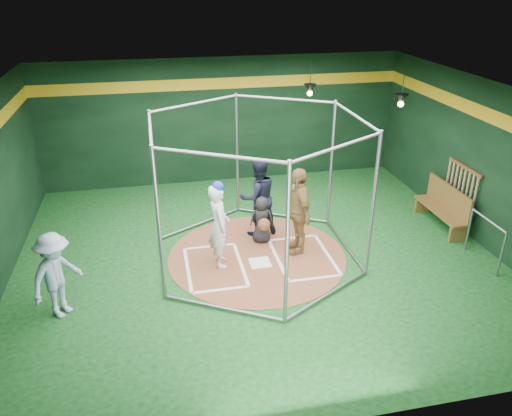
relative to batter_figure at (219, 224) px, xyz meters
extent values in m
cube|color=#0D3C13|center=(0.81, 0.14, -0.94)|extent=(10.00, 9.00, 0.02)
cube|color=black|center=(0.81, 0.14, 2.57)|extent=(10.00, 9.00, 0.02)
cube|color=black|center=(0.81, 4.64, 0.82)|extent=(10.00, 0.10, 3.50)
cube|color=black|center=(0.81, -4.36, 0.82)|extent=(10.00, 0.10, 3.50)
cube|color=black|center=(5.81, 0.14, 0.82)|extent=(0.10, 9.00, 3.50)
cube|color=gold|center=(0.81, 4.61, 1.87)|extent=(10.00, 0.01, 0.30)
cube|color=gold|center=(5.78, 0.14, 1.87)|extent=(0.01, 9.00, 0.30)
cylinder|color=brown|center=(0.81, 0.14, -0.92)|extent=(3.80, 3.80, 0.01)
cube|color=white|center=(0.81, -0.16, -0.91)|extent=(0.43, 0.43, 0.01)
cube|color=white|center=(-0.14, 0.74, -0.91)|extent=(1.10, 0.07, 0.01)
cube|color=white|center=(-0.14, -0.96, -0.91)|extent=(1.10, 0.07, 0.01)
cube|color=white|center=(-0.69, -0.11, -0.91)|extent=(0.07, 1.70, 0.01)
cube|color=white|center=(0.41, -0.11, -0.91)|extent=(0.07, 1.70, 0.01)
cube|color=white|center=(1.76, 0.74, -0.91)|extent=(1.10, 0.07, 0.01)
cube|color=white|center=(1.76, -0.96, -0.91)|extent=(1.10, 0.07, 0.01)
cube|color=white|center=(1.21, -0.11, -0.91)|extent=(0.07, 1.70, 0.01)
cube|color=white|center=(2.31, -0.11, -0.91)|extent=(0.07, 1.70, 0.01)
cylinder|color=gray|center=(2.80, 1.29, 0.57)|extent=(0.07, 0.07, 3.00)
cylinder|color=gray|center=(0.81, 2.44, 0.57)|extent=(0.07, 0.07, 3.00)
cylinder|color=gray|center=(-1.18, 1.29, 0.57)|extent=(0.07, 0.07, 3.00)
cylinder|color=gray|center=(-1.18, -1.01, 0.57)|extent=(0.07, 0.07, 3.00)
cylinder|color=gray|center=(0.81, -2.16, 0.57)|extent=(0.07, 0.07, 3.00)
cylinder|color=gray|center=(2.80, -1.01, 0.57)|extent=(0.07, 0.07, 3.00)
cylinder|color=gray|center=(1.81, 1.86, 2.02)|extent=(2.02, 1.20, 0.06)
cylinder|color=gray|center=(1.81, 1.86, -0.88)|extent=(2.02, 1.20, 0.06)
cylinder|color=gray|center=(-0.18, 1.86, 2.02)|extent=(2.02, 1.20, 0.06)
cylinder|color=gray|center=(-0.18, 1.86, -0.88)|extent=(2.02, 1.20, 0.06)
cylinder|color=gray|center=(-1.18, 0.14, 2.02)|extent=(0.06, 2.30, 0.06)
cylinder|color=gray|center=(-1.18, 0.14, -0.88)|extent=(0.06, 2.30, 0.06)
cylinder|color=gray|center=(-0.18, -1.59, 2.02)|extent=(2.02, 1.20, 0.06)
cylinder|color=gray|center=(-0.18, -1.59, -0.88)|extent=(2.02, 1.20, 0.06)
cylinder|color=gray|center=(1.81, -1.59, 2.02)|extent=(2.02, 1.20, 0.06)
cylinder|color=gray|center=(1.81, -1.59, -0.88)|extent=(2.02, 1.20, 0.06)
cylinder|color=gray|center=(2.80, 0.14, 2.02)|extent=(0.06, 2.30, 0.06)
cylinder|color=gray|center=(2.80, 0.14, -0.88)|extent=(0.06, 2.30, 0.06)
cube|color=brown|center=(5.75, 0.54, 0.57)|extent=(0.05, 1.25, 0.08)
cube|color=brown|center=(5.75, 0.54, -0.33)|extent=(0.05, 1.25, 0.08)
cylinder|color=#A58157|center=(5.73, -0.01, 0.12)|extent=(0.06, 0.06, 0.85)
cylinder|color=#A58157|center=(5.73, 0.15, 0.12)|extent=(0.06, 0.06, 0.85)
cylinder|color=#A58157|center=(5.73, 0.30, 0.12)|extent=(0.06, 0.06, 0.85)
cylinder|color=#A58157|center=(5.73, 0.46, 0.12)|extent=(0.06, 0.06, 0.85)
cylinder|color=#A58157|center=(5.73, 0.62, 0.12)|extent=(0.06, 0.06, 0.85)
cylinder|color=#A58157|center=(5.73, 0.77, 0.12)|extent=(0.06, 0.06, 0.85)
cylinder|color=#A58157|center=(5.73, 0.93, 0.12)|extent=(0.06, 0.06, 0.85)
cylinder|color=#A58157|center=(5.73, 1.09, 0.12)|extent=(0.06, 0.06, 0.85)
cone|color=black|center=(3.01, 3.74, 1.82)|extent=(0.34, 0.34, 0.22)
sphere|color=#FFD899|center=(3.01, 3.74, 1.69)|extent=(0.14, 0.14, 0.14)
cylinder|color=black|center=(3.01, 3.74, 2.17)|extent=(0.02, 0.02, 0.70)
cone|color=black|center=(4.81, 2.14, 1.82)|extent=(0.34, 0.34, 0.22)
sphere|color=#FFD899|center=(4.81, 2.14, 1.69)|extent=(0.14, 0.14, 0.14)
cylinder|color=black|center=(4.81, 2.14, 2.17)|extent=(0.02, 0.02, 0.70)
imported|color=white|center=(0.00, 0.00, -0.03)|extent=(0.45, 0.67, 1.78)
sphere|color=#152595|center=(0.00, 0.00, 0.80)|extent=(0.26, 0.26, 0.26)
imported|color=tan|center=(1.71, 0.21, 0.03)|extent=(0.55, 1.15, 1.91)
imported|color=black|center=(1.05, 0.76, -0.38)|extent=(0.58, 0.43, 1.08)
sphere|color=brown|center=(1.05, 0.51, -0.38)|extent=(0.28, 0.28, 0.28)
imported|color=black|center=(1.05, 1.15, 0.00)|extent=(1.01, 0.85, 1.83)
imported|color=#9AB3CC|center=(-2.98, -1.08, -0.13)|extent=(1.12, 1.18, 1.60)
cube|color=brown|center=(5.36, 0.62, -0.52)|extent=(0.41, 1.76, 0.06)
cube|color=brown|center=(5.53, 0.62, -0.20)|extent=(0.06, 1.76, 0.59)
cube|color=brown|center=(5.36, -0.16, -0.73)|extent=(0.39, 0.08, 0.39)
cube|color=brown|center=(5.36, 1.40, -0.73)|extent=(0.39, 0.08, 0.39)
cylinder|color=gray|center=(5.36, -1.61, -0.43)|extent=(0.05, 0.05, 0.99)
cylinder|color=gray|center=(5.36, -0.51, -0.43)|extent=(0.05, 0.05, 0.99)
cylinder|color=gray|center=(5.36, -1.06, 0.04)|extent=(0.05, 1.10, 0.05)
camera|label=1|loc=(-1.13, -8.88, 4.59)|focal=35.00mm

